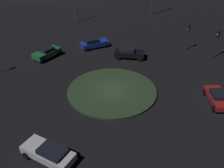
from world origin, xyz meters
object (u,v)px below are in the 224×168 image
object	(u,v)px
car_blue	(94,43)
traffic_light_east	(188,32)
traffic_light_southeast	(217,39)
car_red	(218,97)
car_white	(49,153)
car_green	(47,53)
car_black	(129,53)

from	to	relation	value
car_blue	traffic_light_east	size ratio (longest dim) A/B	1.16
traffic_light_southeast	car_red	bearing A→B (deg)	42.49
car_red	traffic_light_southeast	bearing A→B (deg)	163.08
car_white	car_green	bearing A→B (deg)	-47.83
car_red	car_blue	size ratio (longest dim) A/B	0.98
traffic_light_east	car_blue	bearing A→B (deg)	-48.93
car_red	traffic_light_east	distance (m)	13.82
car_white	traffic_light_southeast	distance (m)	27.34
car_red	traffic_light_east	xyz separation A→B (m)	(11.44, 7.46, 2.11)
traffic_light_east	car_green	bearing A→B (deg)	-38.09
car_blue	car_white	bearing A→B (deg)	-122.18
car_blue	traffic_light_southeast	distance (m)	17.93
car_red	traffic_light_southeast	world-z (taller)	traffic_light_southeast
car_green	car_blue	distance (m)	7.43
car_white	car_red	bearing A→B (deg)	-125.14
car_white	traffic_light_southeast	world-z (taller)	traffic_light_southeast
car_green	car_black	xyz separation A→B (m)	(6.31, -9.96, -0.03)
car_green	traffic_light_southeast	bearing A→B (deg)	-52.87
car_red	car_black	xyz separation A→B (m)	(4.32, 13.42, 0.06)
car_green	car_black	size ratio (longest dim) A/B	0.92
car_red	car_black	world-z (taller)	car_black
car_black	car_blue	distance (m)	6.37
car_red	traffic_light_east	size ratio (longest dim) A/B	1.14
car_red	car_blue	bearing A→B (deg)	-135.96
car_green	car_red	world-z (taller)	car_green
car_red	car_black	bearing A→B (deg)	-140.95
car_red	car_blue	world-z (taller)	car_blue
car_black	traffic_light_southeast	xyz separation A→B (m)	(6.64, -10.23, 2.09)
car_black	traffic_light_east	distance (m)	9.50
car_black	traffic_light_southeast	bearing A→B (deg)	9.56
traffic_light_southeast	car_green	bearing A→B (deg)	-31.02
car_blue	traffic_light_east	xyz separation A→B (m)	(6.92, -12.32, 2.06)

